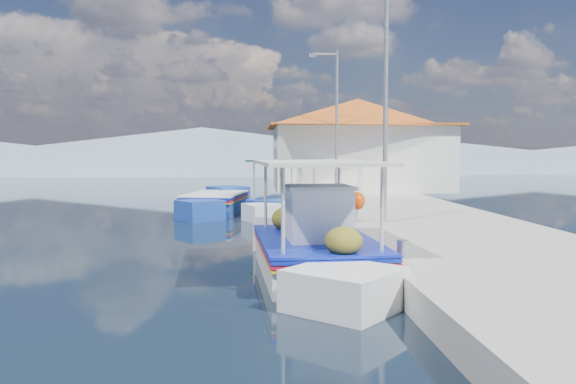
{
  "coord_description": "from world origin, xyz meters",
  "views": [
    {
      "loc": [
        1.21,
        -12.93,
        2.35
      ],
      "look_at": [
        2.07,
        2.05,
        1.3
      ],
      "focal_mm": 36.11,
      "sensor_mm": 36.0,
      "label": 1
    }
  ],
  "objects": [
    {
      "name": "ground",
      "position": [
        0.0,
        0.0,
        0.0
      ],
      "size": [
        160.0,
        160.0,
        0.0
      ],
      "primitive_type": "plane",
      "color": "black",
      "rests_on": "ground"
    },
    {
      "name": "quay",
      "position": [
        5.9,
        6.0,
        0.25
      ],
      "size": [
        5.0,
        44.0,
        0.5
      ],
      "primitive_type": "cube",
      "color": "#9E9C94",
      "rests_on": "ground"
    },
    {
      "name": "harbor_building",
      "position": [
        6.2,
        15.0,
        2.78
      ],
      "size": [
        10.49,
        10.49,
        4.4
      ],
      "color": "white",
      "rests_on": "quay"
    },
    {
      "name": "caique_blue_hull",
      "position": [
        -0.32,
        9.23,
        0.31
      ],
      "size": [
        2.6,
        6.4,
        1.15
      ],
      "rotation": [
        0.0,
        0.0,
        0.17
      ],
      "color": "#1B41A3",
      "rests_on": "ground"
    },
    {
      "name": "mountain_ridge",
      "position": [
        6.54,
        56.0,
        2.04
      ],
      "size": [
        171.4,
        96.0,
        5.5
      ],
      "color": "gray",
      "rests_on": "ground"
    },
    {
      "name": "main_caique",
      "position": [
        2.38,
        -1.88,
        0.46
      ],
      "size": [
        2.41,
        7.3,
        2.41
      ],
      "rotation": [
        0.0,
        0.0,
        -0.06
      ],
      "color": "silver",
      "rests_on": "ground"
    },
    {
      "name": "bollards",
      "position": [
        3.8,
        5.25,
        0.65
      ],
      "size": [
        0.2,
        17.2,
        0.3
      ],
      "color": "#A5A8AD",
      "rests_on": "quay"
    },
    {
      "name": "lamp_post_near",
      "position": [
        4.51,
        2.0,
        3.85
      ],
      "size": [
        1.21,
        0.14,
        6.0
      ],
      "color": "#A5A8AD",
      "rests_on": "quay"
    },
    {
      "name": "caique_green_canopy",
      "position": [
        2.32,
        8.55,
        0.34
      ],
      "size": [
        3.28,
        5.63,
        2.28
      ],
      "rotation": [
        0.0,
        0.0,
        0.39
      ],
      "color": "silver",
      "rests_on": "ground"
    },
    {
      "name": "lamp_post_far",
      "position": [
        4.51,
        11.0,
        3.85
      ],
      "size": [
        1.21,
        0.14,
        6.0
      ],
      "color": "#A5A8AD",
      "rests_on": "quay"
    }
  ]
}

